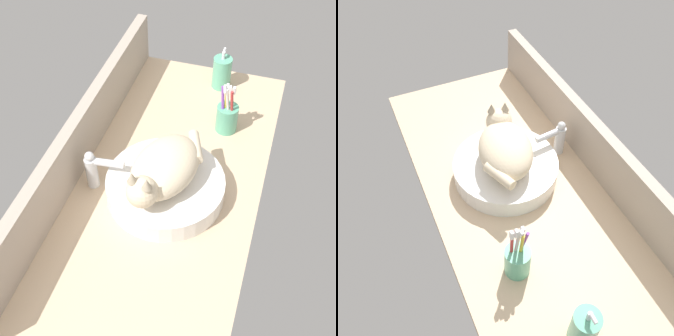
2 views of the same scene
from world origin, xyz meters
The scene contains 7 objects.
ground_plane centered at (0.00, 0.00, -2.00)cm, with size 123.45×57.78×4.00cm, color #D1B28E.
backsplash_panel centered at (0.00, 27.09, 9.00)cm, with size 123.45×3.60×18.00cm, color #AD9E8E.
sink_basin centered at (-3.64, -1.67, 3.28)cm, with size 34.48×34.48×6.56cm, color white.
cat centered at (-4.99, -1.43, 12.32)cm, with size 31.11×22.32×14.00cm.
faucet centered at (-6.10, 18.94, 7.30)cm, with size 4.08×11.86×13.60cm.
soap_dispenser centered at (51.65, -6.11, 6.02)cm, with size 6.75×6.75×15.17cm.
toothbrush_cup centered at (29.16, -12.80, 5.38)cm, with size 7.12×7.12×18.71cm.
Camera 1 is at (-87.13, -27.69, 107.78)cm, focal length 50.00 mm.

